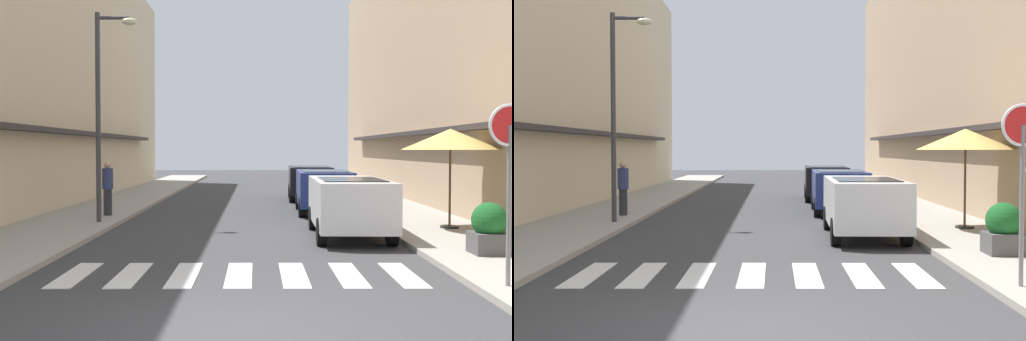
% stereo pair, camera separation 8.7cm
% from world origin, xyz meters
% --- Properties ---
extents(ground_plane, '(85.50, 85.50, 0.00)m').
position_xyz_m(ground_plane, '(0.00, 15.54, 0.00)').
color(ground_plane, '#38383A').
extents(sidewalk_left, '(2.89, 54.41, 0.12)m').
position_xyz_m(sidewalk_left, '(-5.11, 15.54, 0.06)').
color(sidewalk_left, '#9E998E').
rests_on(sidewalk_left, ground_plane).
extents(sidewalk_right, '(2.89, 54.41, 0.12)m').
position_xyz_m(sidewalk_right, '(5.11, 15.54, 0.06)').
color(sidewalk_right, '#9E998E').
rests_on(sidewalk_right, ground_plane).
extents(building_row_left, '(5.50, 36.98, 11.43)m').
position_xyz_m(building_row_left, '(-9.05, 16.49, 5.71)').
color(building_row_left, beige).
rests_on(building_row_left, ground_plane).
extents(building_row_right, '(5.50, 36.98, 11.93)m').
position_xyz_m(building_row_right, '(9.05, 16.49, 5.96)').
color(building_row_right, tan).
rests_on(building_row_right, ground_plane).
extents(crosswalk, '(6.15, 2.20, 0.01)m').
position_xyz_m(crosswalk, '(-0.00, 3.47, 0.01)').
color(crosswalk, silver).
rests_on(crosswalk, ground_plane).
extents(parked_car_near, '(1.89, 4.38, 1.47)m').
position_xyz_m(parked_car_near, '(2.61, 8.13, 0.92)').
color(parked_car_near, silver).
rests_on(parked_car_near, ground_plane).
extents(parked_car_mid, '(1.91, 4.13, 1.47)m').
position_xyz_m(parked_car_mid, '(2.61, 13.97, 0.92)').
color(parked_car_mid, navy).
rests_on(parked_car_mid, ground_plane).
extents(parked_car_far, '(1.94, 4.27, 1.47)m').
position_xyz_m(parked_car_far, '(2.61, 19.51, 0.92)').
color(parked_car_far, black).
rests_on(parked_car_far, ground_plane).
extents(round_street_sign, '(0.65, 0.07, 2.76)m').
position_xyz_m(round_street_sign, '(4.12, 2.08, 2.24)').
color(round_street_sign, slate).
rests_on(round_street_sign, sidewalk_right).
extents(street_lamp, '(1.19, 0.28, 5.94)m').
position_xyz_m(street_lamp, '(-4.02, 10.43, 3.70)').
color(street_lamp, '#38383D').
rests_on(street_lamp, sidewalk_left).
extents(cafe_umbrella, '(2.55, 2.55, 2.61)m').
position_xyz_m(cafe_umbrella, '(5.40, 9.06, 2.45)').
color(cafe_umbrella, '#262626').
rests_on(cafe_umbrella, sidewalk_right).
extents(planter_corner, '(0.71, 0.71, 1.02)m').
position_xyz_m(planter_corner, '(4.92, 4.97, 0.62)').
color(planter_corner, '#4C4C4C').
rests_on(planter_corner, sidewalk_right).
extents(pedestrian_walking_near, '(0.34, 0.34, 1.70)m').
position_xyz_m(pedestrian_walking_near, '(-4.36, 12.17, 1.02)').
color(pedestrian_walking_near, '#282B33').
rests_on(pedestrian_walking_near, sidewalk_left).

